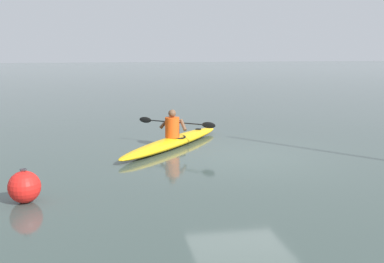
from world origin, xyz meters
name	(u,v)px	position (x,y,z in m)	size (l,w,h in m)	color
ground_plane	(241,156)	(0.00, 0.00, 0.00)	(160.00, 160.00, 0.00)	#384742
kayak	(174,142)	(1.50, -1.50, 0.14)	(3.59, 4.32, 0.27)	#EAB214
kayaker	(173,126)	(1.53, -1.46, 0.59)	(1.92, 1.53, 0.76)	#E04C14
mooring_buoy_channel_marker	(24,187)	(4.75, 2.77, 0.29)	(0.57, 0.57, 0.61)	red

